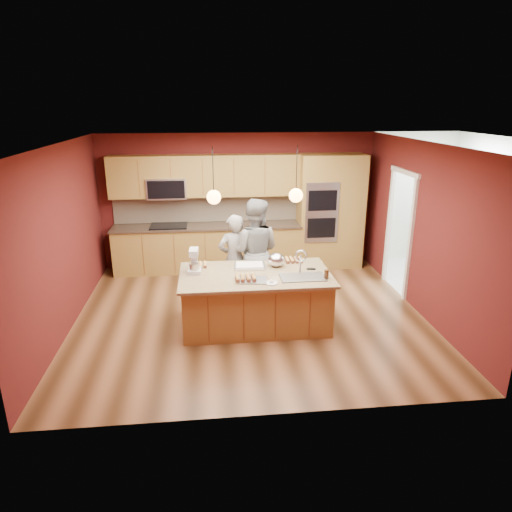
{
  "coord_description": "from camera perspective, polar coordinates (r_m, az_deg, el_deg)",
  "views": [
    {
      "loc": [
        -0.62,
        -6.65,
        3.26
      ],
      "look_at": [
        0.09,
        -0.1,
        1.03
      ],
      "focal_mm": 32.0,
      "sensor_mm": 36.0,
      "label": 1
    }
  ],
  "objects": [
    {
      "name": "cupcakes_left",
      "position": [
        7.15,
        -7.26,
        -1.09
      ],
      "size": [
        0.29,
        0.21,
        0.06
      ],
      "primitive_type": null,
      "color": "#D7A652",
      "rests_on": "island"
    },
    {
      "name": "wall_right",
      "position": [
        7.7,
        20.08,
        3.15
      ],
      "size": [
        0.0,
        5.0,
        5.0
      ],
      "primitive_type": "plane",
      "rotation": [
        1.57,
        0.0,
        -1.57
      ],
      "color": "#501514",
      "rests_on": "ground"
    },
    {
      "name": "cabinet_run",
      "position": [
        9.18,
        -6.34,
        4.21
      ],
      "size": [
        3.74,
        0.64,
        2.3
      ],
      "color": "olive",
      "rests_on": "floor"
    },
    {
      "name": "cooling_rack",
      "position": [
        6.55,
        -0.48,
        -3.02
      ],
      "size": [
        0.46,
        0.36,
        0.02
      ],
      "primitive_type": "cube",
      "rotation": [
        0.0,
        0.0,
        -0.15
      ],
      "color": "#A4A7AA",
      "rests_on": "island"
    },
    {
      "name": "pendant_left",
      "position": [
        6.46,
        -5.3,
        7.37
      ],
      "size": [
        0.2,
        0.2,
        0.8
      ],
      "color": "black",
      "rests_on": "ceiling"
    },
    {
      "name": "floor",
      "position": [
        7.43,
        -0.75,
        -7.35
      ],
      "size": [
        5.5,
        5.5,
        0.0
      ],
      "primitive_type": "plane",
      "color": "#442915",
      "rests_on": "ground"
    },
    {
      "name": "person_left",
      "position": [
        7.65,
        -2.72,
        -0.39
      ],
      "size": [
        0.63,
        0.5,
        1.53
      ],
      "primitive_type": "imported",
      "rotation": [
        0.0,
        0.0,
        3.4
      ],
      "color": "black",
      "rests_on": "floor"
    },
    {
      "name": "wall_front",
      "position": [
        4.61,
        2.13,
        -5.82
      ],
      "size": [
        5.5,
        0.0,
        5.5
      ],
      "primitive_type": "plane",
      "rotation": [
        -1.57,
        0.0,
        0.0
      ],
      "color": "#501514",
      "rests_on": "ground"
    },
    {
      "name": "tumbler",
      "position": [
        6.69,
        8.79,
        -2.26
      ],
      "size": [
        0.07,
        0.07,
        0.13
      ],
      "primitive_type": "cylinder",
      "color": "#3B2311",
      "rests_on": "island"
    },
    {
      "name": "dryer",
      "position": [
        9.94,
        22.99,
        1.23
      ],
      "size": [
        0.77,
        0.78,
        1.07
      ],
      "primitive_type": "cube",
      "rotation": [
        0.0,
        0.0,
        -0.17
      ],
      "color": "silver",
      "rests_on": "floor"
    },
    {
      "name": "washer",
      "position": [
        9.25,
        25.47,
        -0.35
      ],
      "size": [
        0.7,
        0.72,
        1.06
      ],
      "primitive_type": "cube",
      "rotation": [
        0.0,
        0.0,
        -0.06
      ],
      "color": "silver",
      "rests_on": "floor"
    },
    {
      "name": "island",
      "position": [
        6.97,
        0.05,
        -5.33
      ],
      "size": [
        2.25,
        1.27,
        1.21
      ],
      "color": "olive",
      "rests_on": "floor"
    },
    {
      "name": "doorway_trim",
      "position": [
        8.46,
        17.43,
        2.66
      ],
      "size": [
        0.08,
        1.11,
        2.2
      ],
      "primitive_type": null,
      "color": "white",
      "rests_on": "wall_right"
    },
    {
      "name": "cupcakes_rack",
      "position": [
        6.52,
        -1.33,
        -2.72
      ],
      "size": [
        0.32,
        0.24,
        0.07
      ],
      "primitive_type": null,
      "color": "#D7A652",
      "rests_on": "island"
    },
    {
      "name": "laundry_room",
      "position": [
        9.38,
        26.25,
        8.75
      ],
      "size": [
        2.6,
        2.7,
        2.7
      ],
      "color": "beige",
      "rests_on": "ground"
    },
    {
      "name": "person_right",
      "position": [
        7.63,
        -0.2,
        0.6
      ],
      "size": [
        1.02,
        0.88,
        1.79
      ],
      "primitive_type": "imported",
      "rotation": [
        0.0,
        0.0,
        2.87
      ],
      "color": "slate",
      "rests_on": "floor"
    },
    {
      "name": "cupcakes_right",
      "position": [
        7.34,
        4.76,
        -0.47
      ],
      "size": [
        0.29,
        0.22,
        0.07
      ],
      "primitive_type": null,
      "color": "#D7A652",
      "rests_on": "island"
    },
    {
      "name": "wall_back",
      "position": [
        9.37,
        -2.24,
        6.89
      ],
      "size": [
        5.5,
        0.0,
        5.5
      ],
      "primitive_type": "plane",
      "rotation": [
        1.57,
        0.0,
        0.0
      ],
      "color": "#501514",
      "rests_on": "ground"
    },
    {
      "name": "stand_mixer",
      "position": [
        6.88,
        -7.73,
        -0.79
      ],
      "size": [
        0.21,
        0.28,
        0.36
      ],
      "rotation": [
        0.0,
        0.0,
        -0.06
      ],
      "color": "silver",
      "rests_on": "island"
    },
    {
      "name": "mixing_bowl",
      "position": [
        7.09,
        2.57,
        -0.49
      ],
      "size": [
        0.26,
        0.26,
        0.22
      ],
      "primitive_type": "ellipsoid",
      "color": "silver",
      "rests_on": "island"
    },
    {
      "name": "pendant_right",
      "position": [
        6.58,
        5.01,
        7.59
      ],
      "size": [
        0.2,
        0.2,
        0.8
      ],
      "color": "black",
      "rests_on": "ceiling"
    },
    {
      "name": "wall_left",
      "position": [
        7.24,
        -23.02,
        1.86
      ],
      "size": [
        0.0,
        5.0,
        5.0
      ],
      "primitive_type": "plane",
      "rotation": [
        1.57,
        0.0,
        1.57
      ],
      "color": "#501514",
      "rests_on": "ground"
    },
    {
      "name": "oven_column",
      "position": [
        9.42,
        9.23,
        5.49
      ],
      "size": [
        1.3,
        0.62,
        2.3
      ],
      "color": "olive",
      "rests_on": "floor"
    },
    {
      "name": "phone",
      "position": [
        7.04,
        6.91,
        -1.6
      ],
      "size": [
        0.15,
        0.1,
        0.01
      ],
      "primitive_type": "cube",
      "rotation": [
        0.0,
        0.0,
        -0.17
      ],
      "color": "black",
      "rests_on": "island"
    },
    {
      "name": "sheet_cake",
      "position": [
        7.07,
        -0.8,
        -1.23
      ],
      "size": [
        0.49,
        0.37,
        0.05
      ],
      "rotation": [
        0.0,
        0.0,
        -0.04
      ],
      "color": "white",
      "rests_on": "island"
    },
    {
      "name": "plate",
      "position": [
        6.45,
        1.92,
        -3.4
      ],
      "size": [
        0.18,
        0.18,
        0.01
      ],
      "primitive_type": "cylinder",
      "color": "silver",
      "rests_on": "island"
    },
    {
      "name": "ceiling",
      "position": [
        6.7,
        -0.85,
        13.87
      ],
      "size": [
        5.5,
        5.5,
        0.0
      ],
      "primitive_type": "plane",
      "rotation": [
        3.14,
        0.0,
        0.0
      ],
      "color": "white",
      "rests_on": "ground"
    }
  ]
}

